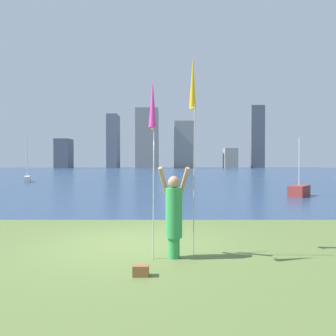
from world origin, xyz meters
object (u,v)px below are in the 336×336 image
kite_flag_right (194,88)px  bag (142,270)px  sailboat_1 (29,178)px  sailboat_2 (301,190)px  person (175,213)px  kite_flag_left (154,110)px

kite_flag_right → bag: (-1.05, -1.61, -3.62)m
sailboat_1 → sailboat_2: sailboat_1 is taller
bag → sailboat_1: 31.42m
person → sailboat_1: 30.71m
bag → sailboat_1: size_ratio=0.06×
person → sailboat_2: (7.76, 12.84, -0.62)m
sailboat_1 → sailboat_2: 26.47m
bag → sailboat_2: bearing=59.1°
kite_flag_right → bag: bearing=-123.1°
kite_flag_left → sailboat_1: size_ratio=0.76×
person → kite_flag_left: 2.21m
kite_flag_right → sailboat_2: size_ratio=1.26×
sailboat_1 → person: bearing=-61.6°
kite_flag_left → sailboat_1: bearing=117.4°
sailboat_1 → sailboat_2: bearing=-32.4°
kite_flag_left → sailboat_2: (8.20, 13.16, -2.76)m
kite_flag_right → sailboat_1: sailboat_1 is taller
bag → sailboat_2: sailboat_2 is taller
bag → sailboat_2: 16.29m
kite_flag_left → bag: bearing=-102.2°
person → sailboat_1: (-14.60, 27.01, -0.59)m
kite_flag_left → kite_flag_right: 1.34m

